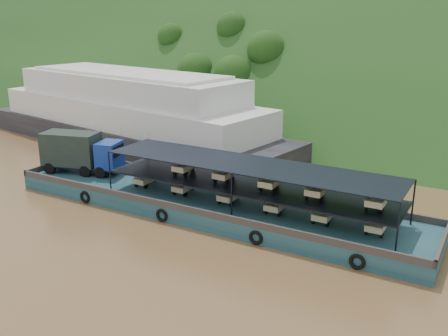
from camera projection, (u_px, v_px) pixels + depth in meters
The scene contains 4 objects.
ground at pixel (227, 222), 38.25m from camera, with size 160.00×160.00×0.00m, color brown.
hillside at pixel (357, 131), 68.08m from camera, with size 140.00×28.00×28.00m, color #1A3C15.
cargo_barge at pixel (192, 194), 40.52m from camera, with size 35.00×7.18×4.92m.
passenger_ferry at pixel (129, 113), 59.96m from camera, with size 45.22×17.86×8.92m.
Camera 1 is at (17.44, -30.76, 15.15)m, focal length 40.00 mm.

